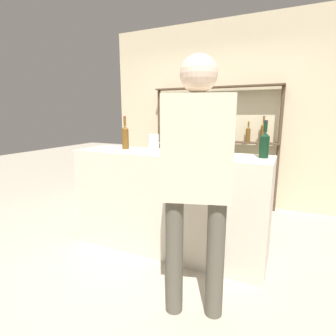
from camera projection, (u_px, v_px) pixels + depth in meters
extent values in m
plane|color=#B2A893|center=(168.00, 248.00, 2.82)|extent=(16.00, 16.00, 0.00)
cube|color=beige|center=(168.00, 202.00, 2.71)|extent=(1.99, 0.53, 1.04)
cube|color=beige|center=(217.00, 115.00, 4.19)|extent=(3.59, 0.12, 2.80)
cylinder|color=#4C3828|center=(159.00, 144.00, 4.52)|extent=(0.05, 0.05, 1.82)
cylinder|color=#4C3828|center=(278.00, 150.00, 3.73)|extent=(0.05, 0.05, 1.82)
cube|color=#4C3828|center=(215.00, 87.00, 3.94)|extent=(1.95, 0.18, 0.02)
cube|color=#4C3828|center=(213.00, 141.00, 4.11)|extent=(1.95, 0.18, 0.02)
cylinder|color=silver|center=(171.00, 133.00, 4.39)|extent=(0.06, 0.06, 0.20)
cone|color=silver|center=(171.00, 126.00, 4.36)|extent=(0.06, 0.06, 0.03)
cylinder|color=silver|center=(171.00, 122.00, 4.35)|extent=(0.02, 0.02, 0.09)
cylinder|color=maroon|center=(171.00, 119.00, 4.34)|extent=(0.03, 0.03, 0.01)
cylinder|color=brown|center=(183.00, 132.00, 4.30)|extent=(0.08, 0.08, 0.22)
cone|color=brown|center=(183.00, 125.00, 4.27)|extent=(0.08, 0.08, 0.04)
cylinder|color=brown|center=(183.00, 121.00, 4.26)|extent=(0.03, 0.03, 0.08)
cylinder|color=#232328|center=(183.00, 118.00, 4.25)|extent=(0.03, 0.03, 0.01)
cylinder|color=black|center=(195.00, 132.00, 4.21)|extent=(0.07, 0.07, 0.23)
cone|color=black|center=(195.00, 124.00, 4.18)|extent=(0.07, 0.07, 0.03)
cylinder|color=black|center=(195.00, 121.00, 4.17)|extent=(0.03, 0.03, 0.07)
cylinder|color=gold|center=(195.00, 118.00, 4.17)|extent=(0.03, 0.03, 0.01)
cylinder|color=silver|center=(207.00, 134.00, 4.13)|extent=(0.06, 0.06, 0.19)
cone|color=silver|center=(207.00, 127.00, 4.11)|extent=(0.06, 0.06, 0.03)
cylinder|color=silver|center=(208.00, 123.00, 4.09)|extent=(0.02, 0.02, 0.09)
cylinder|color=maroon|center=(208.00, 120.00, 4.08)|extent=(0.03, 0.03, 0.01)
cylinder|color=black|center=(220.00, 134.00, 4.04)|extent=(0.07, 0.07, 0.22)
cone|color=black|center=(221.00, 125.00, 4.01)|extent=(0.07, 0.07, 0.03)
cylinder|color=black|center=(221.00, 121.00, 4.00)|extent=(0.03, 0.03, 0.10)
cylinder|color=maroon|center=(221.00, 117.00, 3.99)|extent=(0.03, 0.03, 0.01)
cylinder|color=silver|center=(234.00, 134.00, 3.95)|extent=(0.06, 0.06, 0.21)
cone|color=silver|center=(234.00, 126.00, 3.93)|extent=(0.06, 0.06, 0.03)
cylinder|color=silver|center=(234.00, 123.00, 3.92)|extent=(0.02, 0.02, 0.08)
cylinder|color=#232328|center=(235.00, 120.00, 3.91)|extent=(0.03, 0.03, 0.01)
cylinder|color=brown|center=(248.00, 135.00, 3.87)|extent=(0.07, 0.07, 0.19)
cone|color=brown|center=(248.00, 128.00, 3.85)|extent=(0.07, 0.07, 0.03)
cylinder|color=brown|center=(249.00, 124.00, 3.84)|extent=(0.03, 0.03, 0.07)
cylinder|color=gold|center=(249.00, 121.00, 3.83)|extent=(0.03, 0.03, 0.01)
cylinder|color=brown|center=(263.00, 134.00, 3.78)|extent=(0.07, 0.07, 0.24)
cone|color=brown|center=(264.00, 125.00, 3.75)|extent=(0.07, 0.07, 0.03)
cylinder|color=brown|center=(264.00, 120.00, 3.74)|extent=(0.03, 0.03, 0.10)
cylinder|color=#232328|center=(264.00, 116.00, 3.73)|extent=(0.03, 0.03, 0.01)
cylinder|color=silver|center=(173.00, 142.00, 2.74)|extent=(0.07, 0.07, 0.18)
cone|color=silver|center=(173.00, 131.00, 2.71)|extent=(0.07, 0.07, 0.03)
cylinder|color=silver|center=(173.00, 125.00, 2.70)|extent=(0.03, 0.03, 0.09)
cylinder|color=black|center=(173.00, 120.00, 2.69)|extent=(0.03, 0.03, 0.01)
cylinder|color=#0F1956|center=(211.00, 143.00, 2.52)|extent=(0.09, 0.09, 0.20)
cone|color=#0F1956|center=(211.00, 131.00, 2.50)|extent=(0.09, 0.09, 0.04)
cylinder|color=#0F1956|center=(211.00, 123.00, 2.49)|extent=(0.03, 0.03, 0.10)
cylinder|color=#232328|center=(211.00, 117.00, 2.47)|extent=(0.04, 0.04, 0.01)
cylinder|color=#0F1956|center=(184.00, 144.00, 2.42)|extent=(0.08, 0.08, 0.22)
cone|color=#0F1956|center=(184.00, 130.00, 2.39)|extent=(0.08, 0.08, 0.04)
cylinder|color=#0F1956|center=(184.00, 123.00, 2.38)|extent=(0.03, 0.03, 0.08)
cylinder|color=#232328|center=(184.00, 118.00, 2.37)|extent=(0.03, 0.03, 0.01)
cylinder|color=brown|center=(125.00, 139.00, 2.86)|extent=(0.07, 0.07, 0.22)
cone|color=brown|center=(125.00, 127.00, 2.83)|extent=(0.07, 0.07, 0.03)
cylinder|color=brown|center=(125.00, 122.00, 2.82)|extent=(0.03, 0.03, 0.09)
cylinder|color=maroon|center=(125.00, 117.00, 2.81)|extent=(0.03, 0.03, 0.01)
cylinder|color=black|center=(264.00, 147.00, 2.28)|extent=(0.08, 0.08, 0.19)
cone|color=black|center=(265.00, 134.00, 2.26)|extent=(0.08, 0.08, 0.04)
cylinder|color=black|center=(266.00, 127.00, 2.25)|extent=(0.03, 0.03, 0.09)
cylinder|color=#232328|center=(266.00, 121.00, 2.24)|extent=(0.03, 0.03, 0.01)
cylinder|color=#0F1956|center=(228.00, 145.00, 2.43)|extent=(0.08, 0.08, 0.20)
cone|color=#0F1956|center=(228.00, 132.00, 2.40)|extent=(0.08, 0.08, 0.04)
cylinder|color=#0F1956|center=(229.00, 125.00, 2.39)|extent=(0.03, 0.03, 0.10)
cylinder|color=gold|center=(229.00, 119.00, 2.38)|extent=(0.03, 0.03, 0.01)
cylinder|color=silver|center=(163.00, 152.00, 2.61)|extent=(0.06, 0.06, 0.00)
cylinder|color=silver|center=(163.00, 148.00, 2.60)|extent=(0.01, 0.01, 0.09)
cone|color=silver|center=(163.00, 140.00, 2.59)|extent=(0.07, 0.07, 0.07)
cylinder|color=silver|center=(154.00, 142.00, 2.80)|extent=(0.12, 0.12, 0.16)
sphere|color=tan|center=(153.00, 148.00, 2.77)|extent=(0.02, 0.02, 0.02)
sphere|color=tan|center=(156.00, 145.00, 2.80)|extent=(0.02, 0.02, 0.02)
sphere|color=tan|center=(156.00, 143.00, 2.79)|extent=(0.02, 0.02, 0.02)
sphere|color=tan|center=(152.00, 144.00, 2.80)|extent=(0.02, 0.02, 0.02)
sphere|color=tan|center=(152.00, 143.00, 2.82)|extent=(0.02, 0.02, 0.02)
sphere|color=tan|center=(149.00, 145.00, 2.79)|extent=(0.02, 0.02, 0.02)
sphere|color=tan|center=(157.00, 149.00, 2.79)|extent=(0.02, 0.02, 0.02)
cylinder|color=black|center=(198.00, 192.00, 3.50)|extent=(0.14, 0.14, 0.80)
cylinder|color=black|center=(219.00, 197.00, 3.30)|extent=(0.14, 0.14, 0.80)
cube|color=#2D6B38|center=(210.00, 139.00, 3.26)|extent=(0.54, 0.35, 0.63)
sphere|color=tan|center=(211.00, 104.00, 3.17)|extent=(0.22, 0.22, 0.22)
cylinder|color=#575347|center=(215.00, 259.00, 1.82)|extent=(0.13, 0.13, 0.86)
cylinder|color=#575347|center=(174.00, 256.00, 1.86)|extent=(0.13, 0.13, 0.86)
cube|color=beige|center=(197.00, 149.00, 1.68)|extent=(0.49, 0.32, 0.68)
sphere|color=beige|center=(199.00, 74.00, 1.59)|extent=(0.23, 0.23, 0.23)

